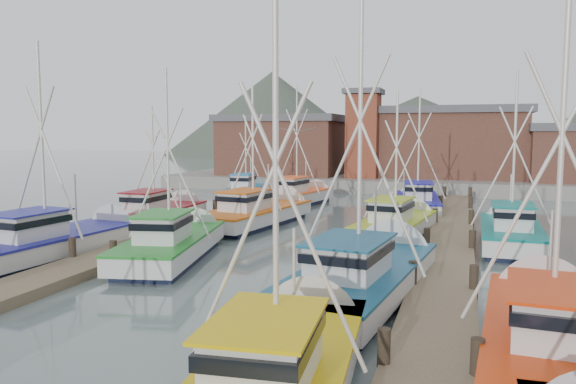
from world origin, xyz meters
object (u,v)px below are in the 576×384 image
(boat_12, at_px, (301,196))
(lookout_tower, at_px, (363,133))
(boat_1, at_px, (284,368))
(boat_4, at_px, (175,243))
(boat_8, at_px, (260,213))

(boat_12, bearing_deg, lookout_tower, 89.16)
(boat_1, xyz_separation_m, boat_12, (-8.71, 30.77, 0.00))
(lookout_tower, xyz_separation_m, boat_4, (-2.62, -32.41, -4.87))
(boat_4, bearing_deg, boat_12, 78.34)
(lookout_tower, height_order, boat_8, lookout_tower)
(boat_8, relative_size, boat_12, 1.07)
(lookout_tower, bearing_deg, boat_4, -94.63)
(boat_8, height_order, boat_12, boat_12)
(boat_1, xyz_separation_m, boat_4, (-8.76, 11.13, 0.00))
(boat_8, xyz_separation_m, boat_12, (-0.28, 9.78, 0.00))
(lookout_tower, distance_m, boat_1, 44.24)
(boat_4, bearing_deg, lookout_tower, 73.87)
(boat_4, xyz_separation_m, boat_12, (0.05, 19.64, 0.00))
(boat_4, bearing_deg, boat_8, 76.53)
(lookout_tower, xyz_separation_m, boat_1, (6.14, -43.54, -4.87))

